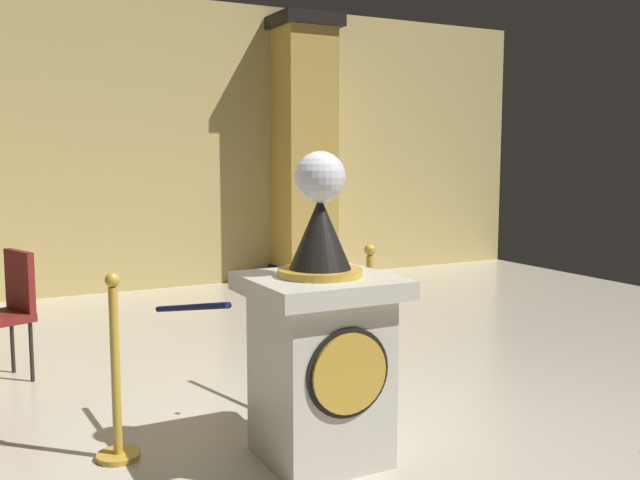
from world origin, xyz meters
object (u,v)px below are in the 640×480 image
pedestal_clock (320,343)px  stanchion_far (116,395)px  stanchion_near (369,342)px  cafe_chair_red (8,304)px

pedestal_clock → stanchion_far: size_ratio=1.62×
pedestal_clock → stanchion_far: (-0.99, 0.51, -0.29)m
pedestal_clock → stanchion_near: pedestal_clock is taller
stanchion_near → cafe_chair_red: stanchion_near is taller
pedestal_clock → cafe_chair_red: size_ratio=1.75×
pedestal_clock → cafe_chair_red: 2.70m
pedestal_clock → stanchion_near: 1.16m
stanchion_near → stanchion_far: (-1.78, -0.29, -0.01)m
pedestal_clock → stanchion_near: (0.80, 0.80, -0.28)m
stanchion_near → cafe_chair_red: 2.67m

